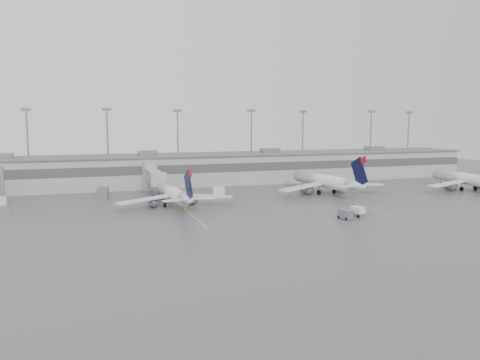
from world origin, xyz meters
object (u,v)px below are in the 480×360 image
object	(u,v)px
jet_mid_right	(326,181)
baggage_tug	(357,213)
jet_far_right	(468,179)
jet_mid_left	(173,193)

from	to	relation	value
jet_mid_right	baggage_tug	bearing A→B (deg)	-111.51
jet_mid_right	jet_far_right	xyz separation A→B (m)	(36.15, -6.38, -0.18)
jet_mid_right	jet_far_right	distance (m)	36.71
jet_far_right	baggage_tug	world-z (taller)	jet_far_right
jet_mid_left	jet_mid_right	world-z (taller)	jet_mid_right
jet_mid_right	baggage_tug	size ratio (longest dim) A/B	9.88
jet_mid_left	baggage_tug	distance (m)	36.28
jet_mid_right	baggage_tug	world-z (taller)	jet_mid_right
jet_far_right	baggage_tug	size ratio (longest dim) A/B	9.32
jet_mid_left	jet_mid_right	bearing A→B (deg)	3.41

